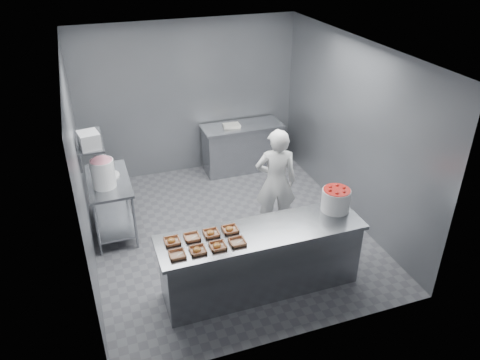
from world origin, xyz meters
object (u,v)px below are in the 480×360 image
prep_table (111,198)px  glaze_bucket (103,173)px  tray_0 (177,255)px  tray_2 (218,246)px  strawberry_tub (336,199)px  appliance (89,140)px  worker (276,182)px  service_counter (261,260)px  back_counter (242,147)px  tray_4 (172,241)px  tray_1 (198,250)px  tray_3 (237,242)px  tray_7 (230,229)px  tray_6 (211,233)px  tray_5 (192,237)px

prep_table → glaze_bucket: size_ratio=2.37×
tray_0 → tray_2: tray_2 is taller
strawberry_tub → appliance: 3.34m
strawberry_tub → glaze_bucket: glaze_bucket is taller
prep_table → worker: bearing=-18.5°
tray_2 → appliance: 2.31m
prep_table → service_counter: bearing=-49.8°
tray_0 → tray_2: size_ratio=1.00×
service_counter → prep_table: size_ratio=2.17×
back_counter → tray_4: size_ratio=8.01×
service_counter → tray_2: size_ratio=13.88×
service_counter → tray_1: 0.98m
worker → strawberry_tub: (0.39, -1.04, 0.22)m
strawberry_tub → tray_3: bearing=-169.5°
prep_table → tray_2: tray_2 is taller
tray_3 → tray_7: 0.27m
tray_4 → tray_6: same height
prep_table → tray_5: (0.81, -1.82, 0.33)m
tray_1 → strawberry_tub: bearing=7.9°
strawberry_tub → appliance: (-2.90, 1.55, 0.61)m
tray_7 → tray_0: bearing=-159.5°
glaze_bucket → back_counter: bearing=29.7°
service_counter → tray_3: bearing=-159.8°
tray_0 → service_counter: bearing=7.1°
prep_table → tray_1: tray_1 is taller
prep_table → tray_1: (0.80, -2.08, 0.33)m
tray_3 → worker: size_ratio=0.11×
back_counter → tray_4: tray_4 is taller
tray_0 → tray_3: (0.72, 0.00, 0.00)m
back_counter → tray_7: 3.40m
tray_2 → back_counter: bearing=66.0°
tray_0 → tray_6: (0.48, 0.27, 0.00)m
tray_1 → worker: size_ratio=0.11×
prep_table → tray_7: 2.25m
prep_table → tray_3: 2.47m
tray_3 → tray_7: tray_7 is taller
tray_2 → tray_4: same height
back_counter → tray_2: (-1.51, -3.38, 0.47)m
tray_4 → tray_6: 0.48m
glaze_bucket → tray_0: bearing=-71.8°
tray_0 → worker: bearing=36.3°
appliance → prep_table: bearing=47.9°
tray_6 → glaze_bucket: bearing=124.1°
back_counter → tray_7: bearing=-112.1°
worker → strawberry_tub: 1.13m
tray_0 → back_counter: bearing=59.6°
prep_table → tray_6: 2.12m
tray_3 → tray_7: bearing=90.6°
tray_1 → tray_2: 0.24m
tray_4 → tray_0: bearing=-89.4°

